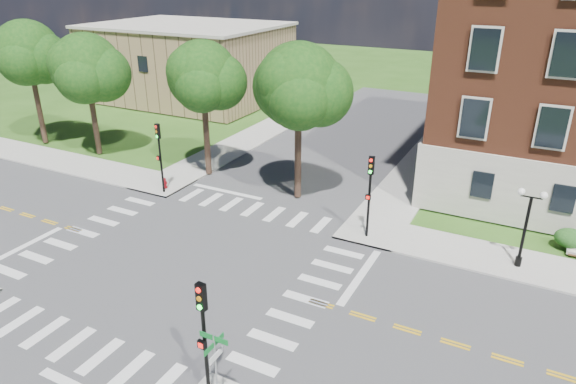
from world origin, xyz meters
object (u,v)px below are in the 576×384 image
at_px(traffic_signal_nw, 159,149).
at_px(street_sign_pole, 215,358).
at_px(traffic_signal_se, 203,328).
at_px(twin_lamp_west, 526,224).
at_px(traffic_signal_ne, 370,187).
at_px(fire_hydrant, 165,183).

height_order(traffic_signal_nw, street_sign_pole, traffic_signal_nw).
bearing_deg(traffic_signal_se, twin_lamp_west, 58.42).
distance_m(traffic_signal_ne, fire_hydrant, 15.01).
relative_size(twin_lamp_west, street_sign_pole, 1.36).
relative_size(traffic_signal_ne, traffic_signal_nw, 1.00).
distance_m(traffic_signal_se, twin_lamp_west, 17.09).
height_order(traffic_signal_se, twin_lamp_west, traffic_signal_se).
bearing_deg(fire_hydrant, traffic_signal_ne, -0.83).
xyz_separation_m(traffic_signal_ne, traffic_signal_nw, (-14.39, -0.36, 0.00)).
relative_size(street_sign_pole, fire_hydrant, 4.13).
relative_size(traffic_signal_ne, street_sign_pole, 1.55).
height_order(traffic_signal_se, fire_hydrant, traffic_signal_se).
distance_m(traffic_signal_se, street_sign_pole, 1.06).
relative_size(traffic_signal_nw, street_sign_pole, 1.55).
bearing_deg(traffic_signal_nw, twin_lamp_west, 2.32).
xyz_separation_m(traffic_signal_ne, street_sign_pole, (-0.43, -14.21, -0.88)).
relative_size(traffic_signal_se, twin_lamp_west, 1.13).
relative_size(traffic_signal_ne, fire_hydrant, 6.40).
distance_m(twin_lamp_west, fire_hydrant, 22.82).
bearing_deg(traffic_signal_se, street_sign_pole, -20.16).
bearing_deg(street_sign_pole, twin_lamp_west, 60.37).
xyz_separation_m(traffic_signal_nw, twin_lamp_west, (22.36, 0.91, -0.66)).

